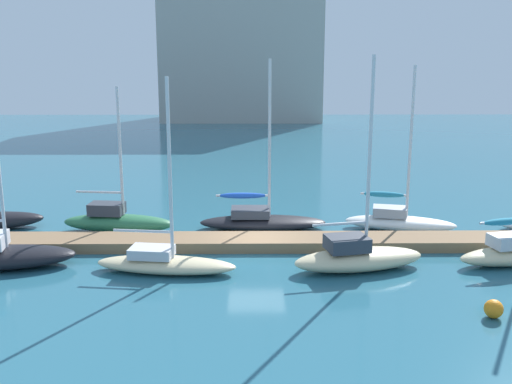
{
  "coord_description": "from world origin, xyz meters",
  "views": [
    {
      "loc": [
        -0.23,
        -24.4,
        8.09
      ],
      "look_at": [
        0.0,
        2.0,
        2.0
      ],
      "focal_mm": 41.3,
      "sensor_mm": 36.0,
      "label": 1
    }
  ],
  "objects_px": {
    "sailboat_5": "(358,256)",
    "harbor_building_distant": "(241,34)",
    "sailboat_3": "(164,261)",
    "mooring_buoy_orange": "(494,309)",
    "sailboat_6": "(399,219)",
    "sailboat_2": "(117,220)",
    "sailboat_4": "(261,219)"
  },
  "relations": [
    {
      "from": "sailboat_4",
      "to": "mooring_buoy_orange",
      "type": "height_order",
      "value": "sailboat_4"
    },
    {
      "from": "sailboat_2",
      "to": "sailboat_3",
      "type": "distance_m",
      "value": 6.18
    },
    {
      "from": "sailboat_3",
      "to": "sailboat_6",
      "type": "bearing_deg",
      "value": 35.38
    },
    {
      "from": "sailboat_5",
      "to": "mooring_buoy_orange",
      "type": "xyz_separation_m",
      "value": [
        3.55,
        -4.35,
        -0.26
      ]
    },
    {
      "from": "sailboat_6",
      "to": "harbor_building_distant",
      "type": "height_order",
      "value": "harbor_building_distant"
    },
    {
      "from": "sailboat_5",
      "to": "harbor_building_distant",
      "type": "height_order",
      "value": "harbor_building_distant"
    },
    {
      "from": "sailboat_2",
      "to": "harbor_building_distant",
      "type": "xyz_separation_m",
      "value": [
        5.12,
        51.28,
        10.38
      ]
    },
    {
      "from": "harbor_building_distant",
      "to": "sailboat_6",
      "type": "bearing_deg",
      "value": -80.84
    },
    {
      "from": "sailboat_2",
      "to": "sailboat_4",
      "type": "relative_size",
      "value": 0.85
    },
    {
      "from": "sailboat_5",
      "to": "sailboat_4",
      "type": "bearing_deg",
      "value": 110.77
    },
    {
      "from": "sailboat_4",
      "to": "sailboat_3",
      "type": "bearing_deg",
      "value": -123.12
    },
    {
      "from": "sailboat_2",
      "to": "sailboat_4",
      "type": "xyz_separation_m",
      "value": [
        6.8,
        0.39,
        -0.07
      ]
    },
    {
      "from": "sailboat_2",
      "to": "sailboat_4",
      "type": "height_order",
      "value": "sailboat_4"
    },
    {
      "from": "sailboat_5",
      "to": "sailboat_2",
      "type": "bearing_deg",
      "value": 141.16
    },
    {
      "from": "mooring_buoy_orange",
      "to": "harbor_building_distant",
      "type": "bearing_deg",
      "value": 98.31
    },
    {
      "from": "sailboat_4",
      "to": "sailboat_5",
      "type": "distance_m",
      "value": 6.68
    },
    {
      "from": "sailboat_4",
      "to": "sailboat_6",
      "type": "bearing_deg",
      "value": -1.88
    },
    {
      "from": "sailboat_2",
      "to": "sailboat_5",
      "type": "height_order",
      "value": "sailboat_5"
    },
    {
      "from": "sailboat_5",
      "to": "sailboat_6",
      "type": "height_order",
      "value": "sailboat_5"
    },
    {
      "from": "sailboat_4",
      "to": "mooring_buoy_orange",
      "type": "xyz_separation_m",
      "value": [
        7.21,
        -9.95,
        -0.18
      ]
    },
    {
      "from": "sailboat_5",
      "to": "harbor_building_distant",
      "type": "distance_m",
      "value": 57.67
    },
    {
      "from": "sailboat_3",
      "to": "harbor_building_distant",
      "type": "relative_size",
      "value": 0.34
    },
    {
      "from": "sailboat_2",
      "to": "sailboat_4",
      "type": "bearing_deg",
      "value": 9.4
    },
    {
      "from": "sailboat_3",
      "to": "sailboat_6",
      "type": "height_order",
      "value": "sailboat_6"
    },
    {
      "from": "sailboat_3",
      "to": "sailboat_5",
      "type": "bearing_deg",
      "value": 8.7
    },
    {
      "from": "sailboat_6",
      "to": "harbor_building_distant",
      "type": "distance_m",
      "value": 52.82
    },
    {
      "from": "sailboat_2",
      "to": "mooring_buoy_orange",
      "type": "height_order",
      "value": "sailboat_2"
    },
    {
      "from": "sailboat_4",
      "to": "sailboat_5",
      "type": "bearing_deg",
      "value": -56.66
    },
    {
      "from": "sailboat_5",
      "to": "harbor_building_distant",
      "type": "bearing_deg",
      "value": 83.01
    },
    {
      "from": "sailboat_4",
      "to": "sailboat_6",
      "type": "xyz_separation_m",
      "value": [
        6.56,
        -0.24,
        0.04
      ]
    },
    {
      "from": "mooring_buoy_orange",
      "to": "sailboat_6",
      "type": "bearing_deg",
      "value": 93.78
    },
    {
      "from": "sailboat_6",
      "to": "mooring_buoy_orange",
      "type": "height_order",
      "value": "sailboat_6"
    }
  ]
}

